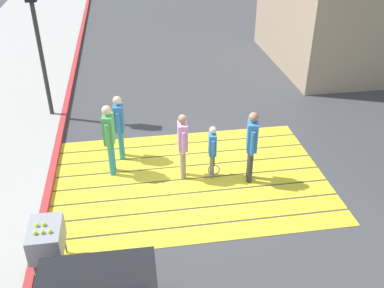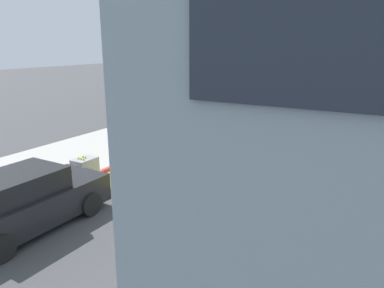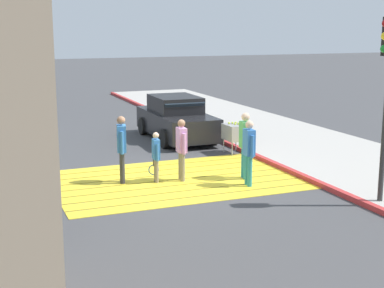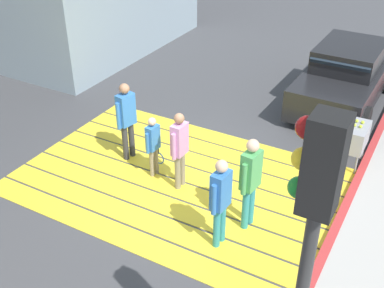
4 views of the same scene
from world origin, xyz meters
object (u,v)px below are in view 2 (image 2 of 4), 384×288
car_parked_near_curb (25,202)px  pedestrian_adult_lead (227,159)px  pedestrian_teen_behind (161,141)px  tennis_ball_cart (85,166)px  pedestrian_adult_trailing (175,139)px  pedestrian_child_with_racket (208,160)px  traffic_light_corner (168,80)px  pedestrian_adult_side (192,151)px

car_parked_near_curb → pedestrian_adult_lead: pedestrian_adult_lead is taller
car_parked_near_curb → pedestrian_teen_behind: pedestrian_teen_behind is taller
tennis_ball_cart → pedestrian_adult_trailing: (1.34, 3.58, 0.30)m
car_parked_near_curb → pedestrian_adult_trailing: bearing=86.2°
car_parked_near_curb → pedestrian_teen_behind: (0.20, 5.85, 0.31)m
pedestrian_child_with_racket → tennis_ball_cart: bearing=-145.3°
traffic_light_corner → pedestrian_adult_trailing: 3.87m
tennis_ball_cart → pedestrian_child_with_racket: size_ratio=0.76×
car_parked_near_curb → pedestrian_child_with_racket: (2.54, 5.33, 0.03)m
traffic_light_corner → tennis_ball_cart: (0.68, -6.17, -2.34)m
pedestrian_adult_side → pedestrian_teen_behind: size_ratio=0.92×
traffic_light_corner → tennis_ball_cart: size_ratio=4.17×
pedestrian_adult_side → pedestrian_child_with_racket: size_ratio=1.23×
tennis_ball_cart → pedestrian_teen_behind: 3.13m
pedestrian_adult_side → pedestrian_teen_behind: 1.71m
pedestrian_teen_behind → pedestrian_child_with_racket: size_ratio=1.34×
pedestrian_adult_lead → pedestrian_teen_behind: 3.27m
car_parked_near_curb → pedestrian_child_with_racket: car_parked_near_curb is taller
traffic_light_corner → pedestrian_child_with_racket: (4.11, -3.80, -2.28)m
traffic_light_corner → pedestrian_adult_lead: 6.72m
pedestrian_adult_lead → pedestrian_child_with_racket: 0.93m
pedestrian_adult_side → pedestrian_teen_behind: (-1.65, 0.42, 0.08)m
car_parked_near_curb → pedestrian_teen_behind: 5.86m
tennis_ball_cart → pedestrian_adult_trailing: bearing=69.5°
car_parked_near_curb → traffic_light_corner: 9.54m
traffic_light_corner → pedestrian_child_with_racket: size_ratio=3.15×
traffic_light_corner → tennis_ball_cart: bearing=-83.7°
pedestrian_child_with_racket → traffic_light_corner: bearing=137.3°
car_parked_near_curb → pedestrian_adult_trailing: size_ratio=2.53×
car_parked_near_curb → pedestrian_teen_behind: bearing=88.0°
pedestrian_adult_side → pedestrian_adult_trailing: bearing=142.3°
traffic_light_corner → pedestrian_adult_trailing: bearing=-52.2°
pedestrian_adult_lead → pedestrian_child_with_racket: pedestrian_adult_lead is taller
pedestrian_adult_trailing → traffic_light_corner: bearing=127.8°
pedestrian_adult_lead → pedestrian_adult_trailing: 3.29m
tennis_ball_cart → pedestrian_adult_lead: (4.28, 2.10, 0.34)m
traffic_light_corner → pedestrian_adult_lead: size_ratio=2.39×
pedestrian_adult_trailing → pedestrian_teen_behind: (-0.23, -0.67, 0.05)m
pedestrian_adult_trailing → car_parked_near_curb: bearing=-93.8°
pedestrian_adult_lead → pedestrian_child_with_racket: bearing=161.8°
pedestrian_adult_lead → pedestrian_adult_side: (-1.52, 0.38, -0.07)m
pedestrian_adult_trailing → pedestrian_teen_behind: bearing=-109.2°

